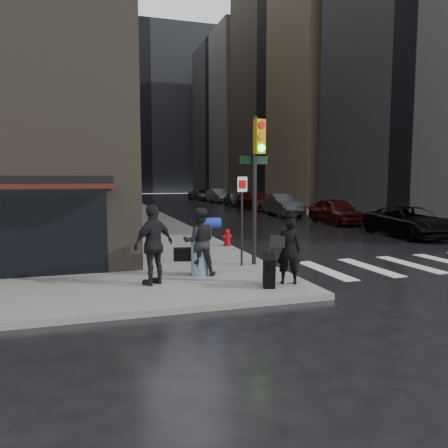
# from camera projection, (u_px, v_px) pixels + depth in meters

# --- Properties ---
(ground) EXTENTS (140.00, 140.00, 0.00)m
(ground) POSITION_uv_depth(u_px,v_px,m) (228.00, 286.00, 11.61)
(ground) COLOR black
(ground) RESTS_ON ground
(sidewalk_left) EXTENTS (4.00, 50.00, 0.15)m
(sidewalk_left) POSITION_uv_depth(u_px,v_px,m) (132.00, 211.00, 37.25)
(sidewalk_left) COLOR slate
(sidewalk_left) RESTS_ON ground
(sidewalk_right) EXTENTS (3.00, 50.00, 0.15)m
(sidewalk_right) POSITION_uv_depth(u_px,v_px,m) (277.00, 208.00, 41.23)
(sidewalk_right) COLOR slate
(sidewalk_right) RESTS_ON ground
(crosswalk) EXTENTS (8.50, 3.00, 0.01)m
(crosswalk) POSITION_uv_depth(u_px,v_px,m) (430.00, 263.00, 14.77)
(crosswalk) COLOR silver
(crosswalk) RESTS_ON ground
(bldg_left_far) EXTENTS (22.00, 20.00, 26.00)m
(bldg_left_far) POSITION_uv_depth(u_px,v_px,m) (20.00, 110.00, 65.33)
(bldg_left_far) COLOR brown
(bldg_left_far) RESTS_ON ground
(bldg_right_mid) EXTENTS (22.00, 22.00, 38.00)m
(bldg_right_mid) POSITION_uv_depth(u_px,v_px,m) (350.00, 38.00, 50.53)
(bldg_right_mid) COLOR #867152
(bldg_right_mid) RESTS_ON ground
(bldg_right_far) EXTENTS (22.00, 20.00, 25.00)m
(bldg_right_far) POSITION_uv_depth(u_px,v_px,m) (270.00, 120.00, 73.06)
(bldg_right_far) COLOR slate
(bldg_right_far) RESTS_ON ground
(bldg_distant) EXTENTS (40.00, 12.00, 32.00)m
(bldg_distant) POSITION_uv_depth(u_px,v_px,m) (137.00, 111.00, 85.81)
(bldg_distant) COLOR slate
(bldg_distant) RESTS_ON ground
(man_overcoat) EXTENTS (1.25, 0.88, 1.93)m
(man_overcoat) POSITION_uv_depth(u_px,v_px,m) (285.00, 253.00, 11.11)
(man_overcoat) COLOR black
(man_overcoat) RESTS_ON ground
(man_jeans) EXTENTS (1.33, 0.91, 1.90)m
(man_jeans) POSITION_uv_depth(u_px,v_px,m) (199.00, 242.00, 12.17)
(man_jeans) COLOR black
(man_jeans) RESTS_ON ground
(man_greycoat) EXTENTS (1.29, 1.07, 2.06)m
(man_greycoat) POSITION_uv_depth(u_px,v_px,m) (154.00, 245.00, 11.09)
(man_greycoat) COLOR black
(man_greycoat) RESTS_ON ground
(traffic_light) EXTENTS (1.13, 0.62, 4.60)m
(traffic_light) POSITION_uv_depth(u_px,v_px,m) (255.00, 170.00, 13.41)
(traffic_light) COLOR black
(traffic_light) RESTS_ON ground
(fire_hydrant) EXTENTS (0.38, 0.30, 0.68)m
(fire_hydrant) POSITION_uv_depth(u_px,v_px,m) (227.00, 238.00, 17.56)
(fire_hydrant) COLOR #A80A0D
(fire_hydrant) RESTS_ON ground
(parked_car_0) EXTENTS (2.84, 5.45, 1.47)m
(parked_car_0) POSITION_uv_depth(u_px,v_px,m) (410.00, 222.00, 21.42)
(parked_car_0) COLOR black
(parked_car_0) RESTS_ON ground
(parked_car_1) EXTENTS (2.11, 4.83, 1.62)m
(parked_car_1) POSITION_uv_depth(u_px,v_px,m) (336.00, 211.00, 27.47)
(parked_car_1) COLOR #3D0D0C
(parked_car_1) RESTS_ON ground
(parked_car_2) EXTENTS (2.16, 5.19, 1.67)m
(parked_car_2) POSITION_uv_depth(u_px,v_px,m) (283.00, 205.00, 33.38)
(parked_car_2) COLOR #393A3E
(parked_car_2) RESTS_ON ground
(parked_car_3) EXTENTS (2.76, 5.84, 1.64)m
(parked_car_3) POSITION_uv_depth(u_px,v_px,m) (257.00, 201.00, 39.61)
(parked_car_3) COLOR #410D0D
(parked_car_3) RESTS_ON ground
(parked_car_4) EXTENTS (2.12, 4.45, 1.47)m
(parked_car_4) POSITION_uv_depth(u_px,v_px,m) (235.00, 199.00, 45.74)
(parked_car_4) COLOR #45454A
(parked_car_4) RESTS_ON ground
(parked_car_5) EXTENTS (1.95, 5.04, 1.64)m
(parked_car_5) POSITION_uv_depth(u_px,v_px,m) (219.00, 195.00, 51.88)
(parked_car_5) COLOR #4F5055
(parked_car_5) RESTS_ON ground
(parked_car_6) EXTENTS (2.90, 5.40, 1.44)m
(parked_car_6) POSITION_uv_depth(u_px,v_px,m) (202.00, 194.00, 57.87)
(parked_car_6) COLOR #515257
(parked_car_6) RESTS_ON ground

